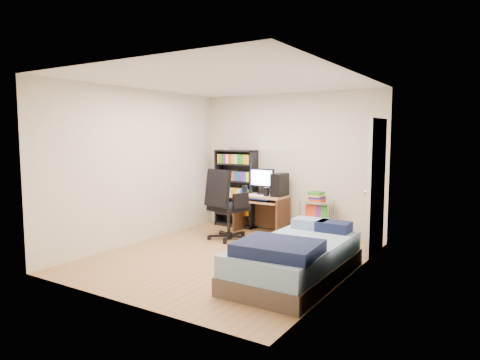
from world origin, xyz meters
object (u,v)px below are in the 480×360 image
Objects in this scene: media_shelf at (236,187)px; bed at (295,258)px; computer_desk at (267,198)px; office_chair at (227,217)px.

media_shelf is 3.19m from bed.
media_shelf is at bearing 168.62° from computer_desk.
bed is (2.27, -2.19, -0.50)m from media_shelf.
office_chair is 2.19m from bed.
media_shelf is 0.74× the size of bed.
media_shelf is 1.14m from office_chair.
office_chair is at bearing 146.61° from bed.
computer_desk is 0.56× the size of bed.
computer_desk is at bearing 82.89° from office_chair.
media_shelf reaches higher than computer_desk.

